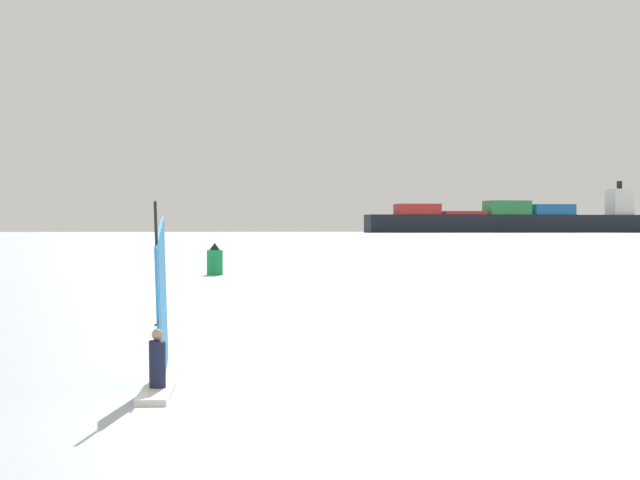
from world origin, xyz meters
TOP-DOWN VIEW (x-y plane):
  - ground_plane at (0.00, 0.00)m, footprint 4000.00×4000.00m
  - windsurfer at (-2.98, 1.91)m, footprint 1.82×3.76m
  - cargo_ship at (-136.59, 816.52)m, footprint 205.60×126.20m
  - channel_buoy at (-25.32, 52.72)m, footprint 1.11×1.11m

SIDE VIEW (x-z plane):
  - ground_plane at x=0.00m, z-range 0.00..0.00m
  - channel_buoy at x=-25.32m, z-range -0.11..2.11m
  - windsurfer at x=-2.98m, z-range -0.95..2.97m
  - cargo_ship at x=-136.59m, z-range -9.61..28.98m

